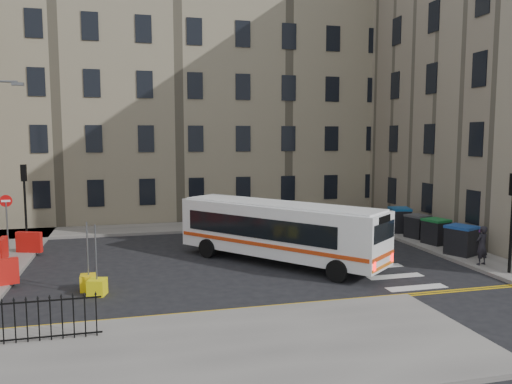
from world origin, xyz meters
name	(u,v)px	position (x,y,z in m)	size (l,w,h in m)	color
ground	(272,257)	(0.00, 0.00, 0.00)	(120.00, 120.00, 0.00)	black
pavement_north	(139,229)	(-6.00, 8.60, 0.07)	(36.00, 3.20, 0.15)	slate
pavement_east	(398,232)	(9.00, 4.00, 0.07)	(2.40, 26.00, 0.15)	slate
pavement_sw	(114,364)	(-7.00, -10.00, 0.07)	(20.00, 6.00, 0.15)	slate
terrace_north	(120,97)	(-7.00, 15.50, 8.62)	(38.30, 10.80, 17.20)	gray
traffic_light_nw	(24,190)	(-12.00, 6.50, 2.87)	(0.28, 0.22, 4.10)	black
no_entry_north	(6,210)	(-12.50, 4.50, 2.08)	(0.60, 0.08, 3.00)	#595B5E
roadworks_barriers	(3,256)	(-11.84, 0.50, 0.65)	(1.66, 6.26, 1.00)	red
bus	(279,229)	(-0.02, -1.14, 1.56)	(8.03, 9.05, 2.70)	white
wheelie_bin_a	(461,240)	(8.68, -2.27, 0.85)	(1.52, 1.60, 1.40)	black
wheelie_bin_b	(466,240)	(9.14, -2.04, 0.77)	(1.17, 1.28, 1.23)	black
wheelie_bin_c	(436,231)	(8.95, 0.16, 0.81)	(1.28, 1.40, 1.31)	black
wheelie_bin_d	(417,226)	(8.90, 1.79, 0.80)	(1.29, 1.40, 1.28)	black
wheelie_bin_e	(399,220)	(8.83, 3.58, 0.87)	(1.43, 1.55, 1.43)	black
pedestrian	(482,245)	(8.33, -4.13, 1.01)	(0.63, 0.41, 1.72)	black
bollard_yellow	(89,283)	(-8.08, -3.27, 0.30)	(0.60, 0.60, 0.60)	yellow
bollard_chevron	(97,287)	(-7.74, -3.95, 0.30)	(0.60, 0.60, 0.60)	yellow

